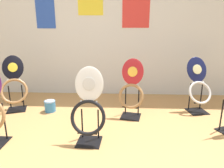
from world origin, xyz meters
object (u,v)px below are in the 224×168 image
toilet_seat_display_white_plain (88,109)px  paint_can (50,106)px  toilet_seat_display_crimson_swirl (132,90)px  toilet_seat_display_jazz_black (14,86)px  toilet_seat_display_navy_moon (198,85)px

toilet_seat_display_white_plain → paint_can: bearing=130.9°
toilet_seat_display_crimson_swirl → toilet_seat_display_white_plain: bearing=-125.4°
toilet_seat_display_jazz_black → paint_can: bearing=-5.9°
paint_can → toilet_seat_display_crimson_swirl: bearing=-5.9°
toilet_seat_display_jazz_black → toilet_seat_display_white_plain: toilet_seat_display_white_plain is taller
toilet_seat_display_jazz_black → paint_can: (0.57, -0.06, -0.30)m
toilet_seat_display_jazz_black → toilet_seat_display_crimson_swirl: bearing=-5.9°
toilet_seat_display_crimson_swirl → toilet_seat_display_jazz_black: toilet_seat_display_crimson_swirl is taller
paint_can → toilet_seat_display_navy_moon: bearing=3.2°
toilet_seat_display_white_plain → toilet_seat_display_crimson_swirl: bearing=54.6°
toilet_seat_display_navy_moon → toilet_seat_display_jazz_black: bearing=-178.6°
toilet_seat_display_crimson_swirl → toilet_seat_display_navy_moon: (1.04, 0.26, -0.00)m
toilet_seat_display_jazz_black → toilet_seat_display_white_plain: (1.31, -0.92, 0.02)m
toilet_seat_display_crimson_swirl → paint_can: size_ratio=4.81×
toilet_seat_display_crimson_swirl → paint_can: (-1.27, 0.13, -0.32)m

